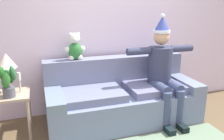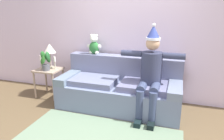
{
  "view_description": "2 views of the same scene",
  "coord_description": "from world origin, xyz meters",
  "px_view_note": "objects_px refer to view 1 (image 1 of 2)",
  "views": [
    {
      "loc": [
        -1.11,
        -1.89,
        1.63
      ],
      "look_at": [
        -0.19,
        0.9,
        0.8
      ],
      "focal_mm": 37.1,
      "sensor_mm": 36.0,
      "label": 1
    },
    {
      "loc": [
        0.94,
        -2.37,
        1.73
      ],
      "look_at": [
        -0.1,
        0.86,
        0.72
      ],
      "focal_mm": 33.4,
      "sensor_mm": 36.0,
      "label": 2
    }
  ],
  "objects_px": {
    "table_lamp": "(6,62)",
    "side_table": "(10,102)",
    "couch": "(122,97)",
    "teddy_bear": "(75,48)",
    "person_seated": "(163,69)",
    "candle_short": "(19,79)",
    "potted_plant": "(8,82)"
  },
  "relations": [
    {
      "from": "table_lamp",
      "to": "side_table",
      "type": "bearing_deg",
      "value": -96.26
    },
    {
      "from": "couch",
      "to": "teddy_bear",
      "type": "height_order",
      "value": "teddy_bear"
    },
    {
      "from": "table_lamp",
      "to": "person_seated",
      "type": "bearing_deg",
      "value": -7.19
    },
    {
      "from": "couch",
      "to": "person_seated",
      "type": "distance_m",
      "value": 0.72
    },
    {
      "from": "candle_short",
      "to": "couch",
      "type": "bearing_deg",
      "value": -1.54
    },
    {
      "from": "couch",
      "to": "table_lamp",
      "type": "bearing_deg",
      "value": 176.74
    },
    {
      "from": "teddy_bear",
      "to": "person_seated",
      "type": "bearing_deg",
      "value": -20.97
    },
    {
      "from": "person_seated",
      "to": "candle_short",
      "type": "relative_size",
      "value": 5.95
    },
    {
      "from": "couch",
      "to": "teddy_bear",
      "type": "bearing_deg",
      "value": 155.83
    },
    {
      "from": "couch",
      "to": "side_table",
      "type": "height_order",
      "value": "couch"
    },
    {
      "from": "person_seated",
      "to": "candle_short",
      "type": "xyz_separation_m",
      "value": [
        -1.9,
        0.21,
        -0.03
      ]
    },
    {
      "from": "table_lamp",
      "to": "potted_plant",
      "type": "bearing_deg",
      "value": -85.89
    },
    {
      "from": "couch",
      "to": "table_lamp",
      "type": "xyz_separation_m",
      "value": [
        -1.48,
        0.08,
        0.61
      ]
    },
    {
      "from": "side_table",
      "to": "table_lamp",
      "type": "relative_size",
      "value": 1.15
    },
    {
      "from": "teddy_bear",
      "to": "side_table",
      "type": "distance_m",
      "value": 1.09
    },
    {
      "from": "side_table",
      "to": "candle_short",
      "type": "relative_size",
      "value": 2.24
    },
    {
      "from": "couch",
      "to": "teddy_bear",
      "type": "relative_size",
      "value": 5.57
    },
    {
      "from": "person_seated",
      "to": "table_lamp",
      "type": "relative_size",
      "value": 3.05
    },
    {
      "from": "table_lamp",
      "to": "candle_short",
      "type": "xyz_separation_m",
      "value": [
        0.13,
        -0.05,
        -0.22
      ]
    },
    {
      "from": "person_seated",
      "to": "side_table",
      "type": "relative_size",
      "value": 2.66
    },
    {
      "from": "potted_plant",
      "to": "candle_short",
      "type": "xyz_separation_m",
      "value": [
        0.11,
        0.13,
        -0.03
      ]
    },
    {
      "from": "person_seated",
      "to": "table_lamp",
      "type": "xyz_separation_m",
      "value": [
        -2.03,
        0.26,
        0.19
      ]
    },
    {
      "from": "couch",
      "to": "candle_short",
      "type": "xyz_separation_m",
      "value": [
        -1.35,
        0.04,
        0.4
      ]
    },
    {
      "from": "side_table",
      "to": "potted_plant",
      "type": "bearing_deg",
      "value": -76.19
    },
    {
      "from": "teddy_bear",
      "to": "side_table",
      "type": "relative_size",
      "value": 0.67
    },
    {
      "from": "potted_plant",
      "to": "candle_short",
      "type": "relative_size",
      "value": 1.53
    },
    {
      "from": "teddy_bear",
      "to": "table_lamp",
      "type": "xyz_separation_m",
      "value": [
        -0.87,
        -0.19,
        -0.1
      ]
    },
    {
      "from": "teddy_bear",
      "to": "side_table",
      "type": "height_order",
      "value": "teddy_bear"
    },
    {
      "from": "teddy_bear",
      "to": "candle_short",
      "type": "distance_m",
      "value": 0.85
    },
    {
      "from": "teddy_bear",
      "to": "potted_plant",
      "type": "xyz_separation_m",
      "value": [
        -0.86,
        -0.37,
        -0.29
      ]
    },
    {
      "from": "teddy_bear",
      "to": "potted_plant",
      "type": "height_order",
      "value": "teddy_bear"
    },
    {
      "from": "couch",
      "to": "potted_plant",
      "type": "distance_m",
      "value": 1.53
    }
  ]
}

